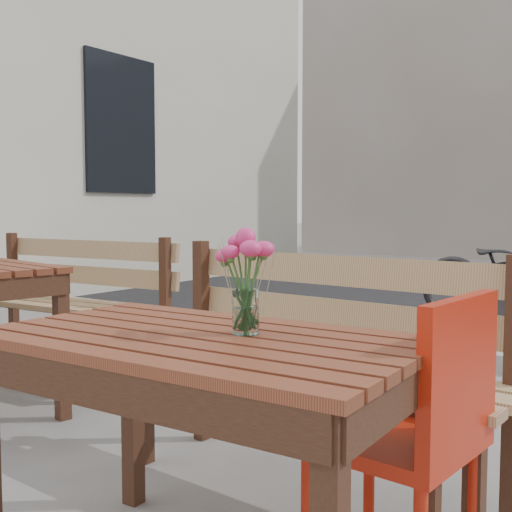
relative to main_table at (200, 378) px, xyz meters
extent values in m
cube|color=black|center=(-5.22, 4.63, 1.58)|extent=(0.06, 1.20, 1.80)
cube|color=gray|center=(-0.24, 3.13, -0.56)|extent=(30.00, 0.25, 0.12)
cube|color=gray|center=(-3.24, 14.13, 3.38)|extent=(8.00, 3.00, 8.00)
cube|color=#572716|center=(0.00, 0.00, 0.11)|extent=(1.23, 0.75, 0.03)
cube|color=black|center=(-0.56, 0.28, -0.26)|extent=(0.06, 0.06, 0.71)
cube|color=black|center=(0.54, 0.32, -0.26)|extent=(0.06, 0.06, 0.71)
cube|color=#9A714F|center=(-0.08, 0.71, -0.13)|extent=(1.57, 0.51, 0.03)
cube|color=#9A714F|center=(-0.07, 0.95, 0.13)|extent=(1.55, 0.12, 0.42)
cube|color=black|center=(-0.80, 0.57, -0.37)|extent=(0.06, 0.06, 0.51)
cube|color=black|center=(0.62, 0.50, -0.37)|extent=(0.06, 0.06, 0.51)
cube|color=black|center=(-0.78, 0.93, -0.15)|extent=(0.06, 0.06, 0.94)
cube|color=black|center=(0.64, 0.85, -0.15)|extent=(0.06, 0.06, 0.94)
cube|color=#B81F0C|center=(0.43, 0.33, -0.19)|extent=(0.46, 0.46, 0.04)
cube|color=#B81F0C|center=(0.62, 0.32, 0.04)|extent=(0.08, 0.43, 0.41)
cylinder|color=#B81F0C|center=(0.27, 0.52, -0.41)|extent=(0.04, 0.04, 0.42)
cylinder|color=white|center=(0.10, 0.08, 0.19)|extent=(0.08, 0.08, 0.13)
cylinder|color=#376F2F|center=(0.10, 0.08, 0.25)|extent=(0.04, 0.04, 0.25)
cube|color=black|center=(-1.56, 0.75, -0.24)|extent=(0.07, 0.07, 0.76)
cube|color=#9A714F|center=(-2.21, 1.26, -0.14)|extent=(1.54, 0.53, 0.03)
cube|color=#9A714F|center=(-2.23, 1.49, 0.11)|extent=(1.51, 0.15, 0.41)
cube|color=black|center=(-1.51, 1.14, -0.37)|extent=(0.06, 0.06, 0.50)
cube|color=black|center=(-2.92, 1.38, -0.16)|extent=(0.06, 0.06, 0.92)
cube|color=black|center=(-1.53, 1.49, -0.16)|extent=(0.06, 0.06, 0.92)
camera|label=1|loc=(1.14, -1.35, 0.47)|focal=45.00mm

